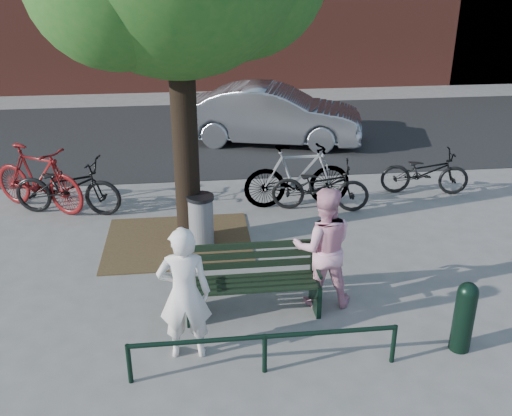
{
  "coord_description": "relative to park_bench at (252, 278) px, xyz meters",
  "views": [
    {
      "loc": [
        -0.71,
        -6.37,
        4.32
      ],
      "look_at": [
        0.16,
        1.0,
        1.08
      ],
      "focal_mm": 40.0,
      "sensor_mm": 36.0,
      "label": 1
    }
  ],
  "objects": [
    {
      "name": "ground",
      "position": [
        0.0,
        -0.08,
        -0.48
      ],
      "size": [
        90.0,
        90.0,
        0.0
      ],
      "primitive_type": "plane",
      "color": "gray",
      "rests_on": "ground"
    },
    {
      "name": "dirt_pit",
      "position": [
        -1.0,
        2.12,
        -0.47
      ],
      "size": [
        2.4,
        2.0,
        0.02
      ],
      "primitive_type": "cube",
      "color": "brown",
      "rests_on": "ground"
    },
    {
      "name": "road",
      "position": [
        0.0,
        8.42,
        -0.47
      ],
      "size": [
        40.0,
        7.0,
        0.01
      ],
      "primitive_type": "cube",
      "color": "black",
      "rests_on": "ground"
    },
    {
      "name": "park_bench",
      "position": [
        0.0,
        0.0,
        0.0
      ],
      "size": [
        1.74,
        0.54,
        0.97
      ],
      "color": "black",
      "rests_on": "ground"
    },
    {
      "name": "guard_railing",
      "position": [
        0.0,
        -1.28,
        -0.08
      ],
      "size": [
        3.06,
        0.06,
        0.51
      ],
      "color": "black",
      "rests_on": "ground"
    },
    {
      "name": "person_left",
      "position": [
        -0.87,
        -0.85,
        0.36
      ],
      "size": [
        0.63,
        0.43,
        1.67
      ],
      "primitive_type": "imported",
      "rotation": [
        0.0,
        0.0,
        3.1
      ],
      "color": "white",
      "rests_on": "ground"
    },
    {
      "name": "person_right",
      "position": [
        0.95,
        0.07,
        0.36
      ],
      "size": [
        0.87,
        0.71,
        1.68
      ],
      "primitive_type": "imported",
      "rotation": [
        0.0,
        0.0,
        3.05
      ],
      "color": "pink",
      "rests_on": "ground"
    },
    {
      "name": "bollard",
      "position": [
        2.39,
        -1.14,
        0.01
      ],
      "size": [
        0.24,
        0.24,
        0.91
      ],
      "color": "black",
      "rests_on": "ground"
    },
    {
      "name": "litter_bin",
      "position": [
        -0.61,
        1.92,
        -0.02
      ],
      "size": [
        0.44,
        0.44,
        0.9
      ],
      "color": "gray",
      "rests_on": "ground"
    },
    {
      "name": "bicycle_a",
      "position": [
        -2.99,
        3.54,
        0.05
      ],
      "size": [
        2.11,
        1.13,
        1.05
      ],
      "primitive_type": "imported",
      "rotation": [
        0.0,
        0.0,
        1.35
      ],
      "color": "black",
      "rests_on": "ground"
    },
    {
      "name": "bicycle_b",
      "position": [
        -3.55,
        3.8,
        0.14
      ],
      "size": [
        2.07,
        1.58,
        1.24
      ],
      "primitive_type": "imported",
      "rotation": [
        0.0,
        0.0,
        1.02
      ],
      "color": "#620E0E",
      "rests_on": "ground"
    },
    {
      "name": "bicycle_c",
      "position": [
        1.63,
        3.16,
        -0.01
      ],
      "size": [
        1.89,
        0.98,
        0.94
      ],
      "primitive_type": "imported",
      "rotation": [
        0.0,
        0.0,
        1.37
      ],
      "color": "black",
      "rests_on": "ground"
    },
    {
      "name": "bicycle_d",
      "position": [
        1.24,
        3.39,
        0.13
      ],
      "size": [
        2.04,
        0.63,
        1.22
      ],
      "primitive_type": "imported",
      "rotation": [
        0.0,
        0.0,
        1.6
      ],
      "color": "gray",
      "rests_on": "ground"
    },
    {
      "name": "bicycle_e",
      "position": [
        3.87,
        3.73,
        -0.03
      ],
      "size": [
        1.8,
        0.9,
        0.9
      ],
      "primitive_type": "imported",
      "rotation": [
        0.0,
        0.0,
        1.39
      ],
      "color": "black",
      "rests_on": "ground"
    },
    {
      "name": "parked_car",
      "position": [
        1.36,
        7.47,
        0.26
      ],
      "size": [
        4.71,
        2.68,
        1.47
      ],
      "primitive_type": "imported",
      "rotation": [
        0.0,
        0.0,
        1.3
      ],
      "color": "gray",
      "rests_on": "ground"
    }
  ]
}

